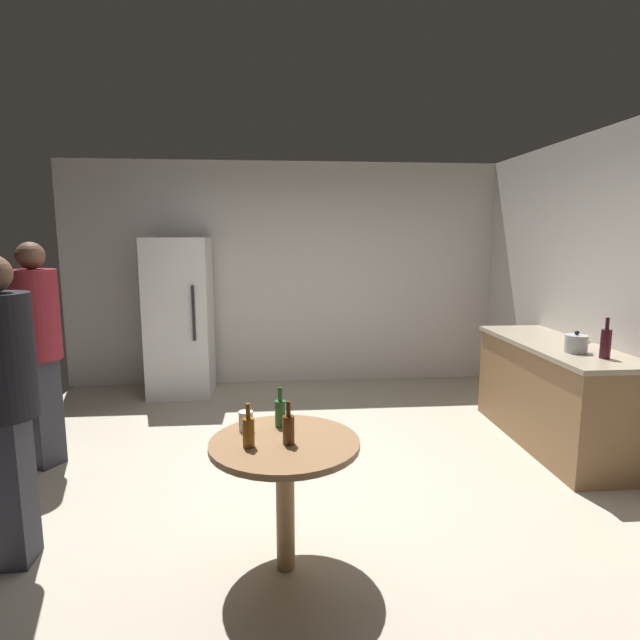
{
  "coord_description": "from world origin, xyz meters",
  "views": [
    {
      "loc": [
        -0.13,
        -3.7,
        1.8
      ],
      "look_at": [
        0.23,
        0.39,
        1.14
      ],
      "focal_mm": 28.74,
      "sensor_mm": 36.0,
      "label": 1
    }
  ],
  "objects_px": {
    "refrigerator": "(180,317)",
    "beer_bottle_amber": "(248,431)",
    "person_in_maroon_shirt": "(38,337)",
    "beer_bottle_brown": "(289,428)",
    "kettle": "(576,344)",
    "beer_bottle_green": "(280,412)",
    "foreground_table": "(285,459)",
    "plastic_cup_white": "(246,421)",
    "person_in_black_shirt": "(3,388)",
    "wine_bottle_on_counter": "(606,343)"
  },
  "relations": [
    {
      "from": "refrigerator",
      "to": "beer_bottle_amber",
      "type": "relative_size",
      "value": 7.83
    },
    {
      "from": "beer_bottle_amber",
      "to": "person_in_maroon_shirt",
      "type": "distance_m",
      "value": 2.28
    },
    {
      "from": "beer_bottle_brown",
      "to": "person_in_maroon_shirt",
      "type": "xyz_separation_m",
      "value": [
        -1.89,
        1.5,
        0.22
      ]
    },
    {
      "from": "kettle",
      "to": "beer_bottle_green",
      "type": "relative_size",
      "value": 1.06
    },
    {
      "from": "foreground_table",
      "to": "plastic_cup_white",
      "type": "height_order",
      "value": "plastic_cup_white"
    },
    {
      "from": "refrigerator",
      "to": "person_in_black_shirt",
      "type": "distance_m",
      "value": 3.16
    },
    {
      "from": "kettle",
      "to": "beer_bottle_amber",
      "type": "xyz_separation_m",
      "value": [
        -2.51,
        -1.24,
        -0.15
      ]
    },
    {
      "from": "beer_bottle_amber",
      "to": "plastic_cup_white",
      "type": "height_order",
      "value": "beer_bottle_amber"
    },
    {
      "from": "beer_bottle_green",
      "to": "person_in_black_shirt",
      "type": "height_order",
      "value": "person_in_black_shirt"
    },
    {
      "from": "kettle",
      "to": "plastic_cup_white",
      "type": "relative_size",
      "value": 2.22
    },
    {
      "from": "refrigerator",
      "to": "person_in_black_shirt",
      "type": "xyz_separation_m",
      "value": [
        -0.36,
        -3.14,
        0.1
      ]
    },
    {
      "from": "kettle",
      "to": "person_in_black_shirt",
      "type": "relative_size",
      "value": 0.14
    },
    {
      "from": "beer_bottle_amber",
      "to": "person_in_black_shirt",
      "type": "xyz_separation_m",
      "value": [
        -1.31,
        0.25,
        0.19
      ]
    },
    {
      "from": "wine_bottle_on_counter",
      "to": "foreground_table",
      "type": "xyz_separation_m",
      "value": [
        -2.42,
        -0.97,
        -0.39
      ]
    },
    {
      "from": "beer_bottle_brown",
      "to": "person_in_maroon_shirt",
      "type": "height_order",
      "value": "person_in_maroon_shirt"
    },
    {
      "from": "wine_bottle_on_counter",
      "to": "person_in_black_shirt",
      "type": "bearing_deg",
      "value": -168.69
    },
    {
      "from": "foreground_table",
      "to": "beer_bottle_brown",
      "type": "bearing_deg",
      "value": -63.58
    },
    {
      "from": "beer_bottle_green",
      "to": "beer_bottle_brown",
      "type": "bearing_deg",
      "value": -81.15
    },
    {
      "from": "kettle",
      "to": "beer_bottle_green",
      "type": "distance_m",
      "value": 2.54
    },
    {
      "from": "beer_bottle_brown",
      "to": "plastic_cup_white",
      "type": "distance_m",
      "value": 0.31
    },
    {
      "from": "refrigerator",
      "to": "person_in_black_shirt",
      "type": "relative_size",
      "value": 1.05
    },
    {
      "from": "refrigerator",
      "to": "person_in_maroon_shirt",
      "type": "relative_size",
      "value": 1.02
    },
    {
      "from": "foreground_table",
      "to": "plastic_cup_white",
      "type": "relative_size",
      "value": 7.27
    },
    {
      "from": "plastic_cup_white",
      "to": "person_in_black_shirt",
      "type": "bearing_deg",
      "value": 178.93
    },
    {
      "from": "person_in_maroon_shirt",
      "to": "beer_bottle_green",
      "type": "bearing_deg",
      "value": -5.02
    },
    {
      "from": "refrigerator",
      "to": "kettle",
      "type": "distance_m",
      "value": 4.06
    },
    {
      "from": "foreground_table",
      "to": "plastic_cup_white",
      "type": "xyz_separation_m",
      "value": [
        -0.21,
        0.17,
        0.16
      ]
    },
    {
      "from": "foreground_table",
      "to": "person_in_black_shirt",
      "type": "height_order",
      "value": "person_in_black_shirt"
    },
    {
      "from": "kettle",
      "to": "plastic_cup_white",
      "type": "distance_m",
      "value": 2.74
    },
    {
      "from": "beer_bottle_green",
      "to": "foreground_table",
      "type": "bearing_deg",
      "value": -84.91
    },
    {
      "from": "beer_bottle_amber",
      "to": "plastic_cup_white",
      "type": "distance_m",
      "value": 0.23
    },
    {
      "from": "kettle",
      "to": "plastic_cup_white",
      "type": "bearing_deg",
      "value": -158.19
    },
    {
      "from": "foreground_table",
      "to": "refrigerator",
      "type": "bearing_deg",
      "value": 108.73
    },
    {
      "from": "beer_bottle_green",
      "to": "person_in_black_shirt",
      "type": "relative_size",
      "value": 0.13
    },
    {
      "from": "wine_bottle_on_counter",
      "to": "beer_bottle_amber",
      "type": "relative_size",
      "value": 1.35
    },
    {
      "from": "foreground_table",
      "to": "person_in_black_shirt",
      "type": "xyz_separation_m",
      "value": [
        -1.49,
        0.19,
        0.37
      ]
    },
    {
      "from": "refrigerator",
      "to": "foreground_table",
      "type": "relative_size",
      "value": 2.25
    },
    {
      "from": "beer_bottle_amber",
      "to": "person_in_black_shirt",
      "type": "height_order",
      "value": "person_in_black_shirt"
    },
    {
      "from": "plastic_cup_white",
      "to": "person_in_maroon_shirt",
      "type": "bearing_deg",
      "value": 141.88
    },
    {
      "from": "wine_bottle_on_counter",
      "to": "beer_bottle_brown",
      "type": "bearing_deg",
      "value": -157.14
    },
    {
      "from": "wine_bottle_on_counter",
      "to": "beer_bottle_amber",
      "type": "height_order",
      "value": "wine_bottle_on_counter"
    },
    {
      "from": "beer_bottle_brown",
      "to": "wine_bottle_on_counter",
      "type": "bearing_deg",
      "value": 22.86
    },
    {
      "from": "kettle",
      "to": "plastic_cup_white",
      "type": "height_order",
      "value": "kettle"
    },
    {
      "from": "beer_bottle_green",
      "to": "beer_bottle_amber",
      "type": "bearing_deg",
      "value": -121.41
    },
    {
      "from": "wine_bottle_on_counter",
      "to": "person_in_maroon_shirt",
      "type": "xyz_separation_m",
      "value": [
        -4.29,
        0.49,
        0.02
      ]
    },
    {
      "from": "foreground_table",
      "to": "person_in_maroon_shirt",
      "type": "distance_m",
      "value": 2.41
    },
    {
      "from": "beer_bottle_green",
      "to": "person_in_black_shirt",
      "type": "bearing_deg",
      "value": -179.09
    },
    {
      "from": "wine_bottle_on_counter",
      "to": "person_in_maroon_shirt",
      "type": "bearing_deg",
      "value": 173.47
    },
    {
      "from": "person_in_black_shirt",
      "to": "person_in_maroon_shirt",
      "type": "relative_size",
      "value": 0.97
    },
    {
      "from": "beer_bottle_brown",
      "to": "person_in_maroon_shirt",
      "type": "relative_size",
      "value": 0.13
    }
  ]
}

